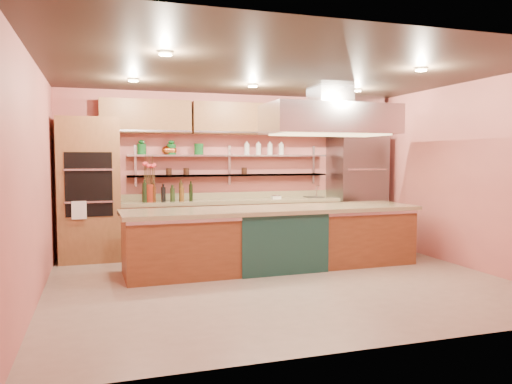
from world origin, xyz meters
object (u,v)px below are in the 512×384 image
object	(u,v)px
green_canister	(199,149)
kitchen_scale	(276,196)
island	(274,238)
copper_kettle	(167,150)
flower_vase	(150,193)
refrigerator	(357,190)

from	to	relation	value
green_canister	kitchen_scale	bearing A→B (deg)	-9.21
island	green_canister	xyz separation A→B (m)	(-0.82, 1.62, 1.35)
copper_kettle	green_canister	bearing A→B (deg)	0.00
kitchen_scale	copper_kettle	bearing A→B (deg)	-172.24
kitchen_scale	green_canister	distance (m)	1.61
flower_vase	kitchen_scale	bearing A→B (deg)	0.00
refrigerator	island	size ratio (longest dim) A/B	0.48
island	copper_kettle	xyz separation A→B (m)	(-1.37, 1.62, 1.33)
green_canister	refrigerator	bearing A→B (deg)	-4.42
copper_kettle	green_canister	size ratio (longest dim) A/B	0.97
refrigerator	island	bearing A→B (deg)	-147.20
refrigerator	copper_kettle	world-z (taller)	refrigerator
island	copper_kettle	bearing A→B (deg)	128.89
refrigerator	kitchen_scale	size ratio (longest dim) A/B	13.41
flower_vase	kitchen_scale	size ratio (longest dim) A/B	1.85
copper_kettle	green_canister	world-z (taller)	green_canister
kitchen_scale	green_canister	bearing A→B (deg)	-174.88
refrigerator	copper_kettle	bearing A→B (deg)	176.27
island	flower_vase	size ratio (longest dim) A/B	15.15
island	kitchen_scale	distance (m)	1.58
refrigerator	green_canister	bearing A→B (deg)	175.58
kitchen_scale	copper_kettle	world-z (taller)	copper_kettle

